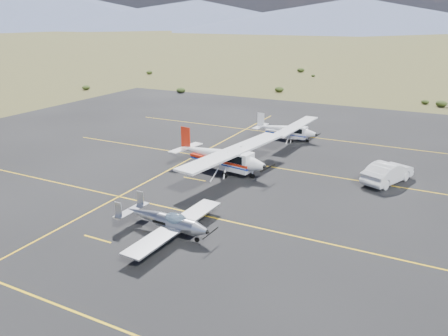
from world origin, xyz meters
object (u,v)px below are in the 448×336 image
Objects in this scene: aircraft_low_wing at (167,221)px; sedan at (388,172)px; aircraft_plain at (287,129)px; aircraft_cessna at (222,155)px.

aircraft_low_wing reaches higher than sedan.
sedan is (11.08, -8.38, -0.27)m from aircraft_plain.
aircraft_low_wing is 23.11m from aircraft_plain.
aircraft_plain is 1.96× the size of sedan.
aircraft_plain is at bearing 92.06° from aircraft_cessna.
aircraft_low_wing is 18.00m from sedan.
aircraft_cessna reaches higher than aircraft_low_wing.
aircraft_cessna reaches higher than sedan.
aircraft_cessna is 1.30× the size of aircraft_plain.
aircraft_cessna is (-2.18, 11.22, 0.57)m from aircraft_low_wing.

